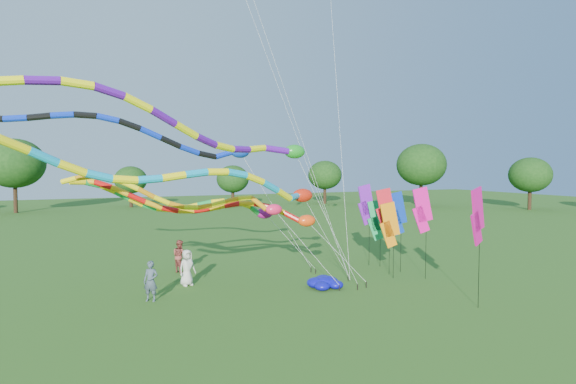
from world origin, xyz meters
name	(u,v)px	position (x,y,z in m)	size (l,w,h in m)	color
ground	(348,314)	(0.00, 0.00, 0.00)	(160.00, 160.00, 0.00)	#285A17
tree_ring	(367,177)	(1.22, 0.57, 5.60)	(118.04, 118.10, 9.66)	#382314
tube_kite_red	(227,208)	(-3.40, 5.71, 4.01)	(12.80, 4.11, 6.05)	black
tube_kite_orange	(202,199)	(-4.82, 4.78, 4.54)	(11.97, 2.55, 6.22)	black
tube_kite_purple	(193,129)	(-6.20, 0.35, 7.37)	(16.17, 4.95, 9.25)	black
tube_kite_blue	(139,135)	(-7.22, 7.48, 7.51)	(17.52, 1.36, 9.33)	black
tube_kite_cyan	(223,183)	(-4.59, 2.19, 5.36)	(14.87, 5.06, 7.49)	black
tube_kite_green	(203,205)	(-4.19, 7.18, 4.08)	(12.28, 1.33, 5.98)	black
banner_pole_violet	(366,205)	(5.95, 7.92, 3.70)	(1.16, 0.12, 4.97)	black
banner_pole_orange	(389,225)	(5.26, 4.56, 2.90)	(1.15, 0.34, 4.15)	black
banner_pole_magenta_a	(477,217)	(5.34, -1.51, 3.93)	(1.12, 0.46, 5.20)	black
banner_pole_magenta_b	(422,210)	(6.78, 3.78, 3.69)	(1.14, 0.40, 4.96)	black
banner_pole_green	(376,220)	(6.40, 7.46, 2.80)	(1.10, 0.54, 4.05)	black
banner_pole_blue_b	(397,213)	(6.58, 5.67, 3.36)	(1.16, 0.27, 4.62)	black
banner_pole_red	(385,211)	(5.62, 5.44, 3.58)	(1.11, 0.48, 4.84)	black
blue_nylon_heap	(321,283)	(1.03, 4.32, 0.24)	(1.73, 1.52, 0.55)	#0C0C9E
person_a	(187,268)	(-5.00, 7.40, 0.91)	(0.89, 0.58, 1.82)	beige
person_b	(151,281)	(-7.09, 5.22, 0.91)	(0.66, 0.43, 1.81)	#3E4B57
person_c	(180,256)	(-4.75, 10.57, 0.93)	(0.90, 0.70, 1.86)	brown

